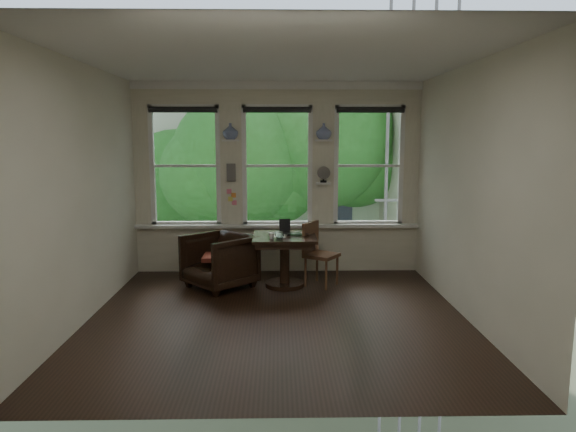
{
  "coord_description": "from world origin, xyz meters",
  "views": [
    {
      "loc": [
        0.0,
        -5.91,
        2.13
      ],
      "look_at": [
        0.14,
        0.9,
        1.1
      ],
      "focal_mm": 32.0,
      "sensor_mm": 36.0,
      "label": 1
    }
  ],
  "objects_px": {
    "side_chair_right": "(322,255)",
    "mug": "(272,236)",
    "table": "(285,261)",
    "laptop": "(297,235)",
    "armchair_left": "(219,261)"
  },
  "relations": [
    {
      "from": "table",
      "to": "mug",
      "type": "relative_size",
      "value": 9.62
    },
    {
      "from": "armchair_left",
      "to": "side_chair_right",
      "type": "height_order",
      "value": "side_chair_right"
    },
    {
      "from": "table",
      "to": "laptop",
      "type": "bearing_deg",
      "value": -3.16
    },
    {
      "from": "side_chair_right",
      "to": "mug",
      "type": "relative_size",
      "value": 9.83
    },
    {
      "from": "armchair_left",
      "to": "mug",
      "type": "xyz_separation_m",
      "value": [
        0.75,
        -0.19,
        0.4
      ]
    },
    {
      "from": "armchair_left",
      "to": "laptop",
      "type": "height_order",
      "value": "armchair_left"
    },
    {
      "from": "laptop",
      "to": "mug",
      "type": "distance_m",
      "value": 0.43
    },
    {
      "from": "table",
      "to": "armchair_left",
      "type": "bearing_deg",
      "value": -177.3
    },
    {
      "from": "side_chair_right",
      "to": "armchair_left",
      "type": "bearing_deg",
      "value": 126.87
    },
    {
      "from": "armchair_left",
      "to": "laptop",
      "type": "bearing_deg",
      "value": 48.31
    },
    {
      "from": "table",
      "to": "mug",
      "type": "distance_m",
      "value": 0.51
    },
    {
      "from": "laptop",
      "to": "side_chair_right",
      "type": "bearing_deg",
      "value": 7.65
    },
    {
      "from": "armchair_left",
      "to": "mug",
      "type": "bearing_deg",
      "value": 32.26
    },
    {
      "from": "mug",
      "to": "table",
      "type": "bearing_deg",
      "value": 51.94
    },
    {
      "from": "armchair_left",
      "to": "mug",
      "type": "relative_size",
      "value": 9.21
    }
  ]
}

